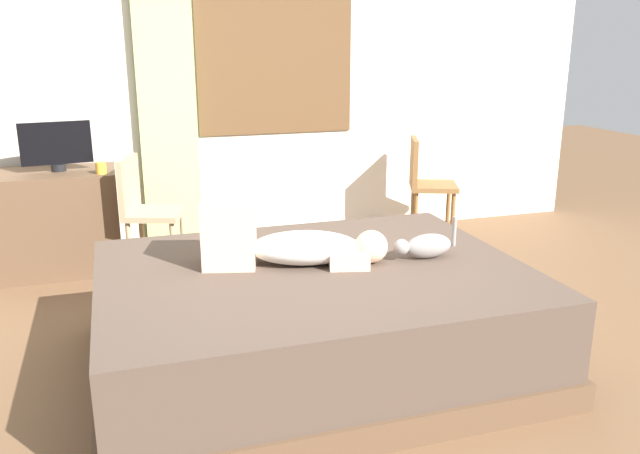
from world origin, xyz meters
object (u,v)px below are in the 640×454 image
desk (54,222)px  tv_monitor (56,146)px  bed (313,317)px  cat (425,246)px  cup (101,168)px  chair_spare (425,180)px  person_lying (286,243)px  chair_by_desk (145,207)px

desk → tv_monitor: (0.07, 0.00, 0.55)m
tv_monitor → bed: bearing=-56.6°
bed → tv_monitor: bearing=123.4°
bed → cat: bearing=-3.2°
cup → chair_spare: size_ratio=0.10×
person_lying → cup: 1.89m
desk → chair_spare: 2.92m
tv_monitor → cup: 0.37m
cat → cup: cup is taller
person_lying → cat: size_ratio=2.62×
bed → chair_spare: bearing=50.0°
person_lying → chair_spare: bearing=46.4°
desk → cup: size_ratio=10.91×
chair_spare → desk: bearing=178.0°
chair_by_desk → chair_spare: 2.30m
desk → chair_by_desk: size_ratio=1.05×
desk → cup: 0.58m
bed → tv_monitor: tv_monitor is taller
desk → person_lying: bearing=-56.2°
bed → desk: (-1.36, 1.96, 0.11)m
desk → tv_monitor: tv_monitor is taller
bed → chair_spare: size_ratio=2.52×
desk → cup: bearing=-28.1°
cat → desk: 2.80m
bed → cup: bearing=119.5°
cat → tv_monitor: size_ratio=0.75×
cat → desk: size_ratio=0.40×
person_lying → cat: (0.72, -0.14, -0.05)m
cat → chair_by_desk: 2.15m
person_lying → tv_monitor: (-1.17, 1.86, 0.27)m
tv_monitor → chair_spare: tv_monitor is taller
cat → chair_by_desk: size_ratio=0.42×
desk → chair_spare: bearing=-2.0°
chair_by_desk → tv_monitor: bearing=151.1°
person_lying → desk: size_ratio=1.04×
person_lying → chair_by_desk: 1.67m
chair_by_desk → chair_spare: same height
person_lying → chair_spare: size_ratio=1.09×
bed → desk: bearing=124.8°
cat → desk: (-1.96, 1.99, -0.23)m
chair_spare → person_lying: bearing=-133.6°
cat → person_lying: bearing=169.3°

